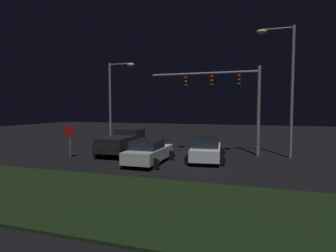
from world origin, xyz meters
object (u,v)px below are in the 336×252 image
Objects in this scene: pickup_truck at (125,141)px; stop_sign at (70,135)px; traffic_signal_gantry at (225,89)px; street_lamp_left at (115,93)px; car_sedan_far at (149,152)px; street_lamp_right at (285,77)px; car_sedan at (206,150)px.

pickup_truck is 3.97m from stop_sign.
pickup_truck is 2.45× the size of stop_sign.
street_lamp_left reaches higher than traffic_signal_gantry.
pickup_truck reaches higher than car_sedan_far.
car_sedan_far is 0.58× the size of street_lamp_left.
car_sedan_far is 7.83m from traffic_signal_gantry.
pickup_truck is 0.61× the size of street_lamp_right.
car_sedan is at bearing -150.63° from street_lamp_right.
street_lamp_right reaches higher than traffic_signal_gantry.
car_sedan_far is at bearing 114.44° from car_sedan.
car_sedan_far is 10.43m from street_lamp_left.
car_sedan_far is at bearing -49.18° from street_lamp_left.
traffic_signal_gantry is at bearing -37.87° from car_sedan_far.
stop_sign reaches higher than car_sedan.
car_sedan is 9.40m from stop_sign.
traffic_signal_gantry reaches higher than car_sedan_far.
street_lamp_right is (4.91, 2.76, 4.84)m from car_sedan.
car_sedan is at bearing -100.28° from pickup_truck.
traffic_signal_gantry is 3.73× the size of stop_sign.
traffic_signal_gantry is (7.17, 2.35, 3.90)m from pickup_truck.
car_sedan and car_sedan_far have the same top height.
street_lamp_left reaches higher than car_sedan.
street_lamp_left reaches higher than pickup_truck.
car_sedan_far is 0.53× the size of traffic_signal_gantry.
car_sedan is 0.51× the size of street_lamp_right.
traffic_signal_gantry is at bearing -73.56° from pickup_truck.
street_lamp_right is at bearing -67.26° from car_sedan.
street_lamp_right is (11.29, 1.80, 4.58)m from pickup_truck.
street_lamp_right is 4.04× the size of stop_sign.
stop_sign is at bearing 94.38° from car_sedan.
street_lamp_right is at bearing -60.40° from car_sedan_far.
car_sedan is at bearing -103.28° from traffic_signal_gantry.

